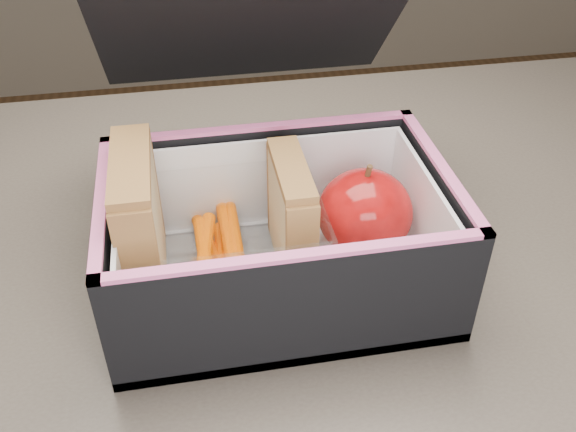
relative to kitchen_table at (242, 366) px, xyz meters
The scene contains 8 objects.
kitchen_table is the anchor object (origin of this frame).
lunch_bag 0.15m from the kitchen_table, 20.09° to the left, with size 0.27×0.30×0.23m.
plastic_tub 0.14m from the kitchen_table, 119.37° to the left, with size 0.17×0.12×0.07m, color white, non-canonical shape.
sandwich_left 0.18m from the kitchen_table, 165.48° to the left, with size 0.03×0.11×0.12m.
sandwich_right 0.16m from the kitchen_table, 20.08° to the left, with size 0.02×0.09×0.10m.
carrot_sticks 0.13m from the kitchen_table, 107.64° to the left, with size 0.05×0.14×0.03m.
paper_napkin 0.16m from the kitchen_table, 10.52° to the left, with size 0.07×0.07×0.01m, color white.
red_apple 0.19m from the kitchen_table, 10.75° to the left, with size 0.10×0.10×0.09m.
Camera 1 is at (-0.03, -0.39, 1.13)m, focal length 40.00 mm.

